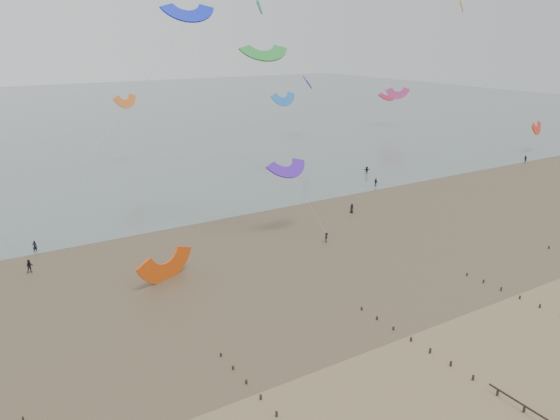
{
  "coord_description": "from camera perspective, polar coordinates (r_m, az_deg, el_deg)",
  "views": [
    {
      "loc": [
        -33.8,
        -30.89,
        30.28
      ],
      "look_at": [
        2.84,
        28.0,
        8.0
      ],
      "focal_mm": 35.0,
      "sensor_mm": 36.0,
      "label": 1
    }
  ],
  "objects": [
    {
      "name": "kitesurfer_lead",
      "position": [
        87.4,
        -24.25,
        -3.48
      ],
      "size": [
        0.76,
        0.63,
        1.8
      ],
      "primitive_type": "imported",
      "rotation": [
        0.0,
        0.0,
        2.79
      ],
      "color": "black",
      "rests_on": "ground"
    },
    {
      "name": "grounded_kite",
      "position": [
        73.06,
        -11.69,
        -7.08
      ],
      "size": [
        9.37,
        8.46,
        4.22
      ],
      "primitive_type": null,
      "rotation": [
        1.54,
        0.0,
        0.39
      ],
      "color": "#DB4A0D",
      "rests_on": "ground"
    },
    {
      "name": "sea_and_shore",
      "position": [
        77.87,
        -6.86,
        -5.21
      ],
      "size": [
        500.0,
        665.0,
        0.03
      ],
      "color": "#475654",
      "rests_on": "ground"
    },
    {
      "name": "kites_airborne",
      "position": [
        121.11,
        -19.71,
        12.08
      ],
      "size": [
        238.13,
        111.83,
        41.68
      ],
      "color": "#A4203A",
      "rests_on": "ground"
    },
    {
      "name": "kitesurfers",
      "position": [
        104.51,
        5.5,
        1.38
      ],
      "size": [
        120.75,
        31.04,
        1.86
      ],
      "color": "black",
      "rests_on": "ground"
    },
    {
      "name": "ground",
      "position": [
        54.9,
        13.58,
        -16.23
      ],
      "size": [
        500.0,
        500.0,
        0.0
      ],
      "primitive_type": "plane",
      "color": "brown",
      "rests_on": "ground"
    }
  ]
}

